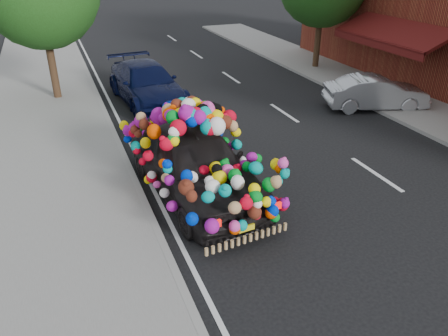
% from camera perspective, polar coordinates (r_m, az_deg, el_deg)
% --- Properties ---
extents(ground, '(100.00, 100.00, 0.00)m').
position_cam_1_polar(ground, '(10.25, 3.47, -4.24)').
color(ground, black).
rests_on(ground, ground).
extents(sidewalk, '(4.00, 60.00, 0.12)m').
position_cam_1_polar(sidewalk, '(9.52, -21.07, -8.59)').
color(sidewalk, gray).
rests_on(sidewalk, ground).
extents(kerb, '(0.15, 60.00, 0.13)m').
position_cam_1_polar(kerb, '(9.61, -9.46, -6.53)').
color(kerb, gray).
rests_on(kerb, ground).
extents(footpath_far, '(3.00, 40.00, 0.12)m').
position_cam_1_polar(footpath_far, '(17.03, 25.00, 6.53)').
color(footpath_far, gray).
rests_on(footpath_far, ground).
extents(lane_markings, '(6.00, 50.00, 0.01)m').
position_cam_1_polar(lane_markings, '(12.05, 19.23, -0.72)').
color(lane_markings, silver).
rests_on(lane_markings, ground).
extents(plush_art_car, '(2.84, 5.28, 2.31)m').
position_cam_1_polar(plush_art_car, '(10.02, -4.03, 2.67)').
color(plush_art_car, black).
rests_on(plush_art_car, ground).
extents(navy_sedan, '(2.44, 5.11, 1.44)m').
position_cam_1_polar(navy_sedan, '(16.81, -10.08, 10.80)').
color(navy_sedan, black).
rests_on(navy_sedan, ground).
extents(silver_hatchback, '(3.84, 2.33, 1.19)m').
position_cam_1_polar(silver_hatchback, '(16.81, 19.21, 9.27)').
color(silver_hatchback, '#ACAEB3').
rests_on(silver_hatchback, ground).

